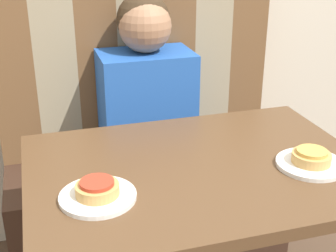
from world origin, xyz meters
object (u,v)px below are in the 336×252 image
at_px(person, 146,86).
at_px(plate_right, 310,164).
at_px(pizza_right, 311,157).
at_px(plate_left, 98,197).
at_px(pizza_left, 97,188).

height_order(person, plate_right, person).
distance_m(person, pizza_right, 0.76).
bearing_deg(plate_left, pizza_right, -0.00).
xyz_separation_m(person, plate_left, (-0.30, -0.70, -0.04)).
relative_size(plate_right, pizza_left, 1.77).
distance_m(plate_left, pizza_left, 0.02).
bearing_deg(plate_left, pizza_left, -14.04).
height_order(pizza_left, pizza_right, same).
relative_size(plate_left, plate_right, 1.00).
bearing_deg(pizza_right, person, 113.04).
bearing_deg(person, plate_right, -66.96).
relative_size(person, plate_right, 3.57).
height_order(plate_left, pizza_left, pizza_left).
relative_size(plate_right, pizza_right, 1.77).
relative_size(pizza_left, pizza_right, 1.00).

